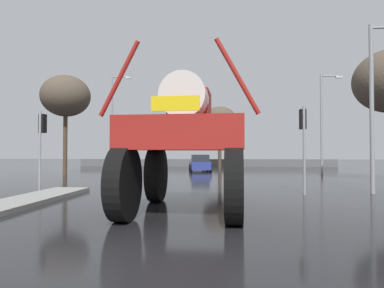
{
  "coord_description": "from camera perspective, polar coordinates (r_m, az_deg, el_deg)",
  "views": [
    {
      "loc": [
        1.91,
        -5.07,
        1.78
      ],
      "look_at": [
        0.81,
        7.98,
        2.08
      ],
      "focal_mm": 32.0,
      "sensor_mm": 36.0,
      "label": 1
    }
  ],
  "objects": [
    {
      "name": "ground_plane",
      "position": [
        23.22,
        0.11,
        -5.71
      ],
      "size": [
        120.0,
        120.0,
        0.0
      ],
      "primitive_type": "plane",
      "color": "black"
    },
    {
      "name": "oversize_sprayer",
      "position": [
        10.33,
        -0.7,
        0.24
      ],
      "size": [
        4.07,
        5.69,
        4.6
      ],
      "rotation": [
        0.0,
        0.0,
        1.53
      ],
      "color": "black",
      "rests_on": "ground"
    },
    {
      "name": "sedan_ahead",
      "position": [
        31.6,
        1.31,
        -3.25
      ],
      "size": [
        2.31,
        4.29,
        1.52
      ],
      "rotation": [
        0.0,
        0.0,
        1.71
      ],
      "color": "navy",
      "rests_on": "ground"
    },
    {
      "name": "traffic_signal_near_left",
      "position": [
        16.72,
        -23.74,
        1.63
      ],
      "size": [
        0.24,
        0.54,
        3.57
      ],
      "color": "gray",
      "rests_on": "ground"
    },
    {
      "name": "traffic_signal_near_right",
      "position": [
        15.08,
        18.04,
        2.18
      ],
      "size": [
        0.24,
        0.54,
        3.67
      ],
      "color": "gray",
      "rests_on": "ground"
    },
    {
      "name": "streetlight_near_right",
      "position": [
        16.69,
        28.36,
        6.83
      ],
      "size": [
        2.17,
        0.24,
        7.25
      ],
      "color": "gray",
      "rests_on": "ground"
    },
    {
      "name": "streetlight_far_left",
      "position": [
        32.26,
        -12.99,
        4.19
      ],
      "size": [
        1.85,
        0.24,
        8.82
      ],
      "color": "gray",
      "rests_on": "ground"
    },
    {
      "name": "streetlight_far_right",
      "position": [
        29.1,
        21.0,
        3.95
      ],
      "size": [
        1.71,
        0.24,
        7.96
      ],
      "color": "gray",
      "rests_on": "ground"
    },
    {
      "name": "bare_tree_left",
      "position": [
        28.46,
        -20.32,
        7.44
      ],
      "size": [
        3.76,
        3.76,
        7.71
      ],
      "color": "#473828",
      "rests_on": "ground"
    },
    {
      "name": "bare_tree_far_center",
      "position": [
        36.51,
        4.62,
        3.75
      ],
      "size": [
        3.68,
        3.68,
        6.6
      ],
      "color": "#473828",
      "rests_on": "ground"
    },
    {
      "name": "roadside_barrier",
      "position": [
        41.33,
        2.2,
        -3.16
      ],
      "size": [
        30.99,
        0.24,
        0.9
      ],
      "primitive_type": "cube",
      "color": "#59595B",
      "rests_on": "ground"
    }
  ]
}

